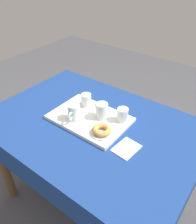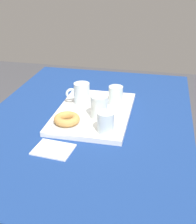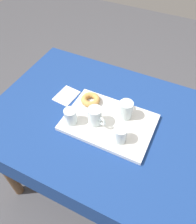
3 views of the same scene
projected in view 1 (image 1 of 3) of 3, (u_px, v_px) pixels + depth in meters
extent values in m
plane|color=#47474C|center=(93.00, 199.00, 1.81)|extent=(6.00, 6.00, 0.00)
cube|color=navy|center=(91.00, 125.00, 1.37)|extent=(1.27, 0.90, 0.04)
cube|color=navy|center=(36.00, 184.00, 1.13)|extent=(1.27, 0.01, 0.14)
cube|color=navy|center=(128.00, 105.00, 1.70)|extent=(1.27, 0.01, 0.14)
cube|color=navy|center=(27.00, 103.00, 1.73)|extent=(0.01, 0.90, 0.14)
cube|color=navy|center=(193.00, 189.00, 1.11)|extent=(0.01, 0.90, 0.14)
cylinder|color=brown|center=(3.00, 163.00, 1.63)|extent=(0.06, 0.06, 0.74)
cylinder|color=brown|center=(70.00, 116.00, 2.09)|extent=(0.06, 0.06, 0.74)
cylinder|color=brown|center=(186.00, 173.00, 1.55)|extent=(0.06, 0.06, 0.74)
cube|color=white|center=(90.00, 118.00, 1.38)|extent=(0.46, 0.32, 0.02)
cylinder|color=silver|center=(102.00, 111.00, 1.33)|extent=(0.07, 0.07, 0.10)
cylinder|color=#5B230A|center=(102.00, 112.00, 1.34)|extent=(0.06, 0.06, 0.07)
torus|color=silver|center=(97.00, 107.00, 1.37)|extent=(0.05, 0.03, 0.05)
cylinder|color=silver|center=(74.00, 112.00, 1.33)|extent=(0.07, 0.07, 0.10)
cylinder|color=#5B230A|center=(74.00, 113.00, 1.33)|extent=(0.06, 0.06, 0.07)
torus|color=silver|center=(70.00, 116.00, 1.29)|extent=(0.03, 0.05, 0.05)
cylinder|color=silver|center=(86.00, 100.00, 1.44)|extent=(0.07, 0.07, 0.08)
cylinder|color=silver|center=(86.00, 103.00, 1.46)|extent=(0.06, 0.06, 0.03)
cylinder|color=silver|center=(123.00, 115.00, 1.32)|extent=(0.07, 0.07, 0.08)
cylinder|color=silver|center=(122.00, 118.00, 1.33)|extent=(0.06, 0.06, 0.04)
cylinder|color=silver|center=(102.00, 133.00, 1.25)|extent=(0.13, 0.13, 0.01)
torus|color=tan|center=(102.00, 130.00, 1.23)|extent=(0.11, 0.11, 0.03)
cube|color=white|center=(126.00, 148.00, 1.18)|extent=(0.12, 0.15, 0.01)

